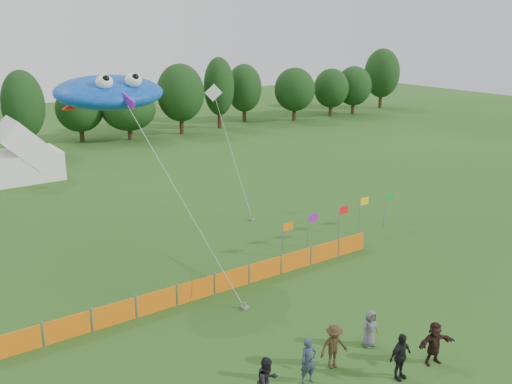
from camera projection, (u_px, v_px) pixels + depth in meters
ground at (343, 355)px, 22.36m from camera, size 160.00×160.00×0.00m
treeline at (48, 108)px, 57.32m from camera, size 104.57×8.78×8.36m
tent_right at (24, 156)px, 46.64m from camera, size 5.43×4.34×3.83m
barrier_fence at (214, 284)px, 27.19m from camera, size 19.90×0.06×1.00m
flag_row at (340, 218)px, 33.66m from camera, size 8.73×0.46×2.25m
spectator_a at (308, 361)px, 20.42m from camera, size 0.70×0.52×1.76m
spectator_b at (267, 383)px, 19.09m from camera, size 1.03×0.87×1.88m
spectator_c at (334, 347)px, 21.31m from camera, size 1.26×0.88×1.77m
spectator_d at (400, 356)px, 20.64m from camera, size 1.07×0.46×1.81m
spectator_e at (370, 328)px, 22.76m from camera, size 0.77×0.50×1.58m
spectator_f at (434, 343)px, 21.57m from camera, size 1.67×0.88×1.72m
stingray_kite at (108, 92)px, 27.82m from camera, size 6.61×15.03×10.30m
small_kite_white at (223, 124)px, 39.57m from camera, size 1.56×6.30×8.33m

